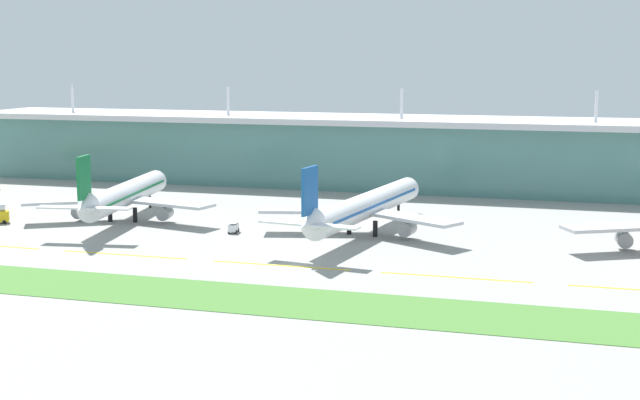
# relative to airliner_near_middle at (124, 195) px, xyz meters

# --- Properties ---
(ground_plane) EXTENTS (600.00, 600.00, 0.00)m
(ground_plane) POSITION_rel_airliner_near_middle_xyz_m (55.66, -34.77, -6.44)
(ground_plane) COLOR gray
(terminal_building) EXTENTS (288.00, 34.00, 30.78)m
(terminal_building) POSITION_rel_airliner_near_middle_xyz_m (55.66, 75.48, 4.65)
(terminal_building) COLOR slate
(terminal_building) RESTS_ON ground
(airliner_near_middle) EXTENTS (48.23, 58.88, 18.90)m
(airliner_near_middle) POSITION_rel_airliner_near_middle_xyz_m (0.00, 0.00, 0.00)
(airliner_near_middle) COLOR silver
(airliner_near_middle) RESTS_ON ground
(airliner_center) EXTENTS (48.32, 68.80, 18.90)m
(airliner_center) POSITION_rel_airliner_near_middle_xyz_m (61.09, 0.07, 0.01)
(airliner_center) COLOR white
(airliner_center) RESTS_ON ground
(taxiway_stripe_mid_west) EXTENTS (28.00, 0.70, 0.04)m
(taxiway_stripe_mid_west) POSITION_rel_airliner_near_middle_xyz_m (18.66, -34.83, -6.42)
(taxiway_stripe_mid_west) COLOR yellow
(taxiway_stripe_mid_west) RESTS_ON ground
(taxiway_stripe_centre) EXTENTS (28.00, 0.70, 0.04)m
(taxiway_stripe_centre) POSITION_rel_airliner_near_middle_xyz_m (52.66, -34.83, -6.42)
(taxiway_stripe_centre) COLOR yellow
(taxiway_stripe_centre) RESTS_ON ground
(taxiway_stripe_mid_east) EXTENTS (28.00, 0.70, 0.04)m
(taxiway_stripe_mid_east) POSITION_rel_airliner_near_middle_xyz_m (86.66, -34.83, -6.42)
(taxiway_stripe_mid_east) COLOR yellow
(taxiway_stripe_mid_east) RESTS_ON ground
(grass_verge) EXTENTS (300.00, 18.00, 0.10)m
(grass_verge) POSITION_rel_airliner_near_middle_xyz_m (55.66, -59.28, -6.39)
(grass_verge) COLOR #477A33
(grass_verge) RESTS_ON ground
(baggage_cart) EXTENTS (2.44, 3.82, 2.48)m
(baggage_cart) POSITION_rel_airliner_near_middle_xyz_m (31.62, -6.73, -5.18)
(baggage_cart) COLOR silver
(baggage_cart) RESTS_ON ground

